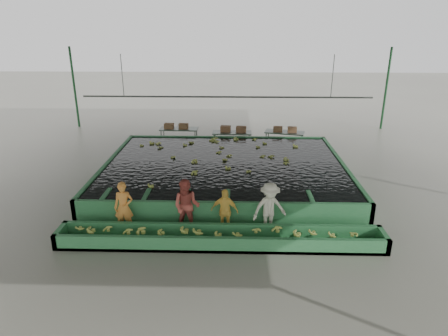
{
  "coord_description": "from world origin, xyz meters",
  "views": [
    {
      "loc": [
        0.42,
        -14.26,
        6.48
      ],
      "look_at": [
        0.0,
        0.5,
        1.0
      ],
      "focal_mm": 32.0,
      "sensor_mm": 36.0,
      "label": 1
    }
  ],
  "objects_px": {
    "packing_table_mid": "(232,141)",
    "worker_c": "(225,211)",
    "box_stack_mid": "(233,132)",
    "worker_b": "(187,206)",
    "worker_a": "(124,207)",
    "packing_table_right": "(284,140)",
    "box_stack_left": "(176,129)",
    "flotation_tank": "(225,172)",
    "packing_table_left": "(179,137)",
    "worker_d": "(270,208)",
    "box_stack_right": "(285,132)",
    "sorting_trough": "(220,238)"
  },
  "relations": [
    {
      "from": "sorting_trough",
      "to": "worker_d",
      "type": "relative_size",
      "value": 5.77
    },
    {
      "from": "worker_a",
      "to": "worker_c",
      "type": "xyz_separation_m",
      "value": [
        3.24,
        0.0,
        -0.09
      ]
    },
    {
      "from": "packing_table_left",
      "to": "box_stack_right",
      "type": "distance_m",
      "value": 5.76
    },
    {
      "from": "packing_table_right",
      "to": "box_stack_mid",
      "type": "relative_size",
      "value": 1.51
    },
    {
      "from": "sorting_trough",
      "to": "worker_b",
      "type": "height_order",
      "value": "worker_b"
    },
    {
      "from": "worker_a",
      "to": "box_stack_left",
      "type": "distance_m",
      "value": 9.59
    },
    {
      "from": "worker_a",
      "to": "packing_table_right",
      "type": "height_order",
      "value": "worker_a"
    },
    {
      "from": "box_stack_right",
      "to": "box_stack_mid",
      "type": "bearing_deg",
      "value": -178.39
    },
    {
      "from": "worker_a",
      "to": "box_stack_left",
      "type": "relative_size",
      "value": 1.31
    },
    {
      "from": "worker_c",
      "to": "packing_table_left",
      "type": "distance_m",
      "value": 10.05
    },
    {
      "from": "box_stack_left",
      "to": "packing_table_left",
      "type": "bearing_deg",
      "value": 29.02
    },
    {
      "from": "box_stack_mid",
      "to": "sorting_trough",
      "type": "bearing_deg",
      "value": -91.94
    },
    {
      "from": "packing_table_mid",
      "to": "sorting_trough",
      "type": "bearing_deg",
      "value": -91.54
    },
    {
      "from": "worker_a",
      "to": "box_stack_left",
      "type": "height_order",
      "value": "worker_a"
    },
    {
      "from": "sorting_trough",
      "to": "box_stack_right",
      "type": "bearing_deg",
      "value": 72.81
    },
    {
      "from": "packing_table_left",
      "to": "box_stack_left",
      "type": "xyz_separation_m",
      "value": [
        -0.13,
        -0.07,
        0.47
      ]
    },
    {
      "from": "worker_c",
      "to": "packing_table_right",
      "type": "bearing_deg",
      "value": 82.09
    },
    {
      "from": "worker_a",
      "to": "box_stack_right",
      "type": "bearing_deg",
      "value": 53.1
    },
    {
      "from": "packing_table_mid",
      "to": "worker_c",
      "type": "bearing_deg",
      "value": -90.97
    },
    {
      "from": "worker_a",
      "to": "packing_table_left",
      "type": "height_order",
      "value": "worker_a"
    },
    {
      "from": "worker_a",
      "to": "worker_b",
      "type": "distance_m",
      "value": 2.03
    },
    {
      "from": "packing_table_left",
      "to": "box_stack_left",
      "type": "distance_m",
      "value": 0.49
    },
    {
      "from": "worker_a",
      "to": "worker_d",
      "type": "distance_m",
      "value": 4.67
    },
    {
      "from": "worker_c",
      "to": "box_stack_mid",
      "type": "xyz_separation_m",
      "value": [
        0.22,
        9.04,
        0.18
      ]
    },
    {
      "from": "worker_c",
      "to": "worker_d",
      "type": "distance_m",
      "value": 1.43
    },
    {
      "from": "flotation_tank",
      "to": "worker_a",
      "type": "height_order",
      "value": "worker_a"
    },
    {
      "from": "sorting_trough",
      "to": "box_stack_mid",
      "type": "xyz_separation_m",
      "value": [
        0.33,
        9.84,
        0.68
      ]
    },
    {
      "from": "worker_a",
      "to": "worker_b",
      "type": "relative_size",
      "value": 0.93
    },
    {
      "from": "box_stack_left",
      "to": "box_stack_right",
      "type": "relative_size",
      "value": 1.05
    },
    {
      "from": "worker_d",
      "to": "box_stack_left",
      "type": "bearing_deg",
      "value": 95.88
    },
    {
      "from": "sorting_trough",
      "to": "worker_d",
      "type": "height_order",
      "value": "worker_d"
    },
    {
      "from": "worker_d",
      "to": "box_stack_right",
      "type": "xyz_separation_m",
      "value": [
        1.53,
        9.12,
        0.06
      ]
    },
    {
      "from": "worker_b",
      "to": "box_stack_right",
      "type": "height_order",
      "value": "worker_b"
    },
    {
      "from": "worker_d",
      "to": "sorting_trough",
      "type": "bearing_deg",
      "value": -170.96
    },
    {
      "from": "flotation_tank",
      "to": "packing_table_mid",
      "type": "xyz_separation_m",
      "value": [
        0.26,
        4.66,
        0.02
      ]
    },
    {
      "from": "worker_a",
      "to": "packing_table_right",
      "type": "bearing_deg",
      "value": 53.2
    },
    {
      "from": "box_stack_mid",
      "to": "worker_b",
      "type": "bearing_deg",
      "value": -99.0
    },
    {
      "from": "box_stack_right",
      "to": "box_stack_left",
      "type": "bearing_deg",
      "value": 175.46
    },
    {
      "from": "flotation_tank",
      "to": "box_stack_mid",
      "type": "bearing_deg",
      "value": 85.98
    },
    {
      "from": "packing_table_left",
      "to": "box_stack_right",
      "type": "bearing_deg",
      "value": -5.37
    },
    {
      "from": "box_stack_right",
      "to": "packing_table_mid",
      "type": "bearing_deg",
      "value": -176.84
    },
    {
      "from": "sorting_trough",
      "to": "box_stack_left",
      "type": "distance_m",
      "value": 10.77
    },
    {
      "from": "flotation_tank",
      "to": "packing_table_mid",
      "type": "distance_m",
      "value": 4.67
    },
    {
      "from": "box_stack_right",
      "to": "worker_a",
      "type": "bearing_deg",
      "value": -124.2
    },
    {
      "from": "box_stack_left",
      "to": "box_stack_right",
      "type": "distance_m",
      "value": 5.87
    },
    {
      "from": "packing_table_mid",
      "to": "worker_b",
      "type": "bearing_deg",
      "value": -98.64
    },
    {
      "from": "flotation_tank",
      "to": "worker_c",
      "type": "height_order",
      "value": "worker_c"
    },
    {
      "from": "worker_b",
      "to": "box_stack_mid",
      "type": "height_order",
      "value": "worker_b"
    },
    {
      "from": "worker_a",
      "to": "worker_b",
      "type": "bearing_deg",
      "value": -2.71
    },
    {
      "from": "worker_b",
      "to": "packing_table_right",
      "type": "bearing_deg",
      "value": 74.81
    }
  ]
}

